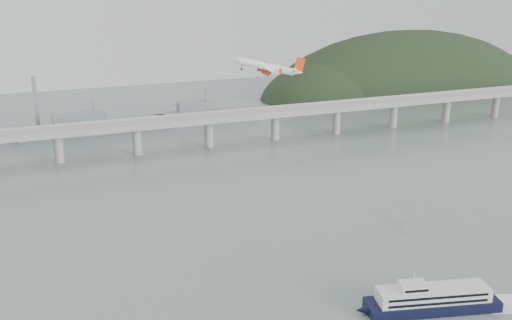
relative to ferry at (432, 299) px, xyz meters
name	(u,v)px	position (x,y,z in m)	size (l,w,h in m)	color
ground	(306,288)	(-36.32, 30.63, -4.13)	(900.00, 900.00, 0.00)	slate
bridge	(179,125)	(-37.47, 230.63, 13.52)	(800.00, 22.00, 23.90)	gray
headland	(415,106)	(248.86, 362.38, -23.48)	(365.00, 155.00, 156.00)	black
ferry	(432,299)	(0.00, 0.00, 0.00)	(79.83, 27.40, 15.24)	black
airliner	(268,67)	(-24.13, 101.64, 71.18)	(35.60, 32.43, 11.00)	white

